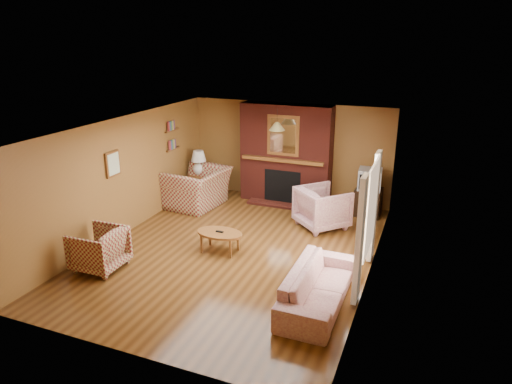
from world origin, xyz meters
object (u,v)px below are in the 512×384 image
at_px(coffee_table, 220,235).
at_px(plaid_loveseat, 198,188).
at_px(tv_stand, 368,202).
at_px(crt_tv, 370,179).
at_px(fireplace, 286,155).
at_px(plaid_armchair, 99,249).
at_px(floral_armchair, 322,208).
at_px(floral_sofa, 318,286).
at_px(side_table, 200,186).
at_px(table_lamp, 199,161).

bearing_deg(coffee_table, plaid_loveseat, 127.73).
relative_size(tv_stand, crt_tv, 1.15).
distance_m(fireplace, coffee_table, 3.25).
xyz_separation_m(fireplace, plaid_armchair, (-1.95, -4.50, -0.81)).
height_order(plaid_loveseat, tv_stand, plaid_loveseat).
distance_m(plaid_loveseat, coffee_table, 2.59).
distance_m(plaid_armchair, floral_armchair, 4.56).
xyz_separation_m(plaid_armchair, tv_stand, (4.00, 4.32, -0.06)).
bearing_deg(coffee_table, crt_tv, 51.76).
height_order(floral_armchair, coffee_table, floral_armchair).
bearing_deg(plaid_loveseat, floral_sofa, 56.02).
xyz_separation_m(side_table, tv_stand, (4.15, 0.35, 0.02)).
xyz_separation_m(floral_armchair, side_table, (-3.34, 0.71, -0.14)).
xyz_separation_m(floral_sofa, crt_tv, (0.15, 3.99, 0.56)).
relative_size(fireplace, floral_sofa, 1.19).
bearing_deg(side_table, plaid_loveseat, -65.68).
bearing_deg(floral_armchair, floral_sofa, 145.66).
bearing_deg(coffee_table, floral_armchair, 51.31).
distance_m(floral_armchair, coffee_table, 2.42).
height_order(floral_sofa, table_lamp, table_lamp).
xyz_separation_m(plaid_armchair, side_table, (-0.15, 3.97, -0.08)).
height_order(side_table, tv_stand, tv_stand).
bearing_deg(table_lamp, plaid_loveseat, -65.68).
relative_size(plaid_loveseat, tv_stand, 2.23).
relative_size(coffee_table, crt_tv, 1.65).
bearing_deg(crt_tv, fireplace, 174.70).
height_order(coffee_table, table_lamp, table_lamp).
distance_m(floral_armchair, side_table, 3.42).
bearing_deg(table_lamp, floral_armchair, -11.97).
height_order(plaid_armchair, floral_armchair, floral_armchair).
relative_size(floral_sofa, crt_tv, 3.72).
relative_size(fireplace, floral_armchair, 2.48).
height_order(plaid_loveseat, floral_sofa, plaid_loveseat).
height_order(floral_sofa, floral_armchair, floral_armchair).
distance_m(side_table, crt_tv, 4.20).
bearing_deg(floral_armchair, table_lamp, 31.07).
xyz_separation_m(plaid_loveseat, crt_tv, (3.90, 0.90, 0.41)).
distance_m(table_lamp, crt_tv, 4.17).
bearing_deg(fireplace, table_lamp, -165.71).
xyz_separation_m(fireplace, crt_tv, (2.05, -0.19, -0.32)).
bearing_deg(side_table, tv_stand, 4.82).
xyz_separation_m(floral_armchair, coffee_table, (-1.51, -1.89, -0.09)).
bearing_deg(plaid_loveseat, crt_tv, 108.46).
bearing_deg(plaid_loveseat, floral_armchair, 92.61).
bearing_deg(crt_tv, table_lamp, -175.26).
height_order(plaid_armchair, tv_stand, plaid_armchair).
xyz_separation_m(fireplace, tv_stand, (2.05, -0.18, -0.87)).
distance_m(plaid_loveseat, tv_stand, 4.01).
height_order(coffee_table, tv_stand, tv_stand).
bearing_deg(coffee_table, tv_stand, 51.81).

